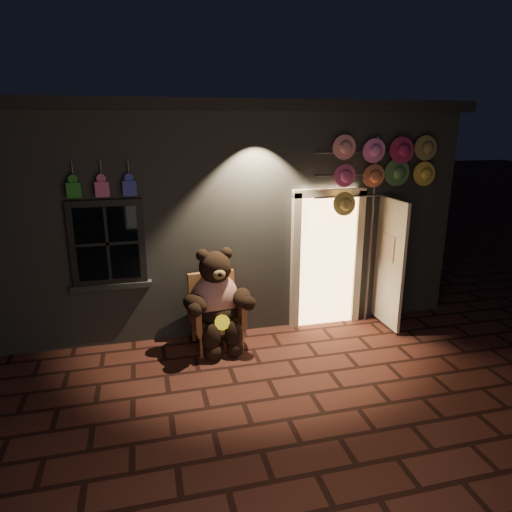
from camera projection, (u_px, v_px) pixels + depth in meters
name	position (u px, v px, depth m)	size (l,w,h in m)	color
ground	(268.00, 380.00, 5.79)	(60.00, 60.00, 0.00)	#50261E
shop_building	(215.00, 197.00, 9.02)	(7.30, 5.95, 3.51)	slate
wicker_armchair	(215.00, 310.00, 6.62)	(0.77, 0.71, 1.05)	#A2723E
teddy_bear	(217.00, 300.00, 6.44)	(1.07, 0.87, 1.48)	#B52313
hat_rack	(380.00, 169.00, 6.77)	(1.93, 0.22, 2.97)	#59595E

